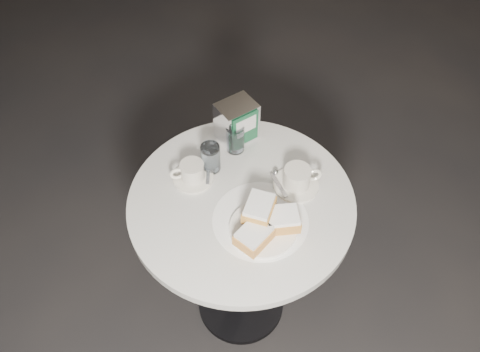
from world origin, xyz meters
The scene contains 9 objects.
ground centered at (0.00, 0.00, 0.00)m, with size 7.00×7.00×0.00m, color black.
cafe_table centered at (0.00, 0.00, 0.55)m, with size 0.70×0.70×0.74m.
sugar_spill centered at (0.04, -0.09, 0.75)m, with size 0.29×0.29×0.00m, color white.
beignet_plate centered at (0.04, -0.13, 0.78)m, with size 0.25×0.25×0.10m.
coffee_cup_left centered at (-0.13, 0.11, 0.77)m, with size 0.14×0.13×0.07m.
coffee_cup_right centered at (0.18, 0.01, 0.78)m, with size 0.16×0.15×0.07m.
water_glass_left centered at (-0.07, 0.14, 0.79)m, with size 0.07×0.07×0.10m.
water_glass_right centered at (0.02, 0.21, 0.79)m, with size 0.06×0.06×0.10m.
napkin_dispenser centered at (0.04, 0.26, 0.82)m, with size 0.15×0.14×0.14m.
Camera 1 is at (-0.18, -0.84, 1.89)m, focal length 35.00 mm.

